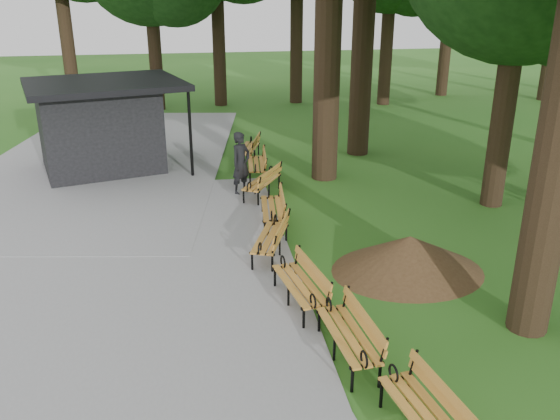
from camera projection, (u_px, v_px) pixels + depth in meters
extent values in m
plane|color=#29641C|center=(360.00, 406.00, 8.44)|extent=(100.00, 100.00, 0.00)
cube|color=gray|center=(98.00, 322.00, 10.51)|extent=(12.00, 38.00, 0.06)
imported|color=black|center=(241.00, 163.00, 16.81)|extent=(0.80, 0.77, 1.85)
cylinder|color=black|center=(125.00, 134.00, 18.52)|extent=(0.10, 0.10, 2.64)
sphere|color=white|center=(121.00, 90.00, 18.01)|extent=(0.32, 0.32, 0.32)
cone|color=#47301C|center=(409.00, 254.00, 12.31)|extent=(2.75, 2.75, 0.82)
cylinder|color=black|center=(506.00, 91.00, 15.17)|extent=(0.60, 0.60, 6.35)
cylinder|color=black|center=(328.00, 32.00, 16.98)|extent=(0.80, 0.80, 8.95)
cylinder|color=black|center=(364.00, 26.00, 19.73)|extent=(0.76, 0.76, 8.93)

